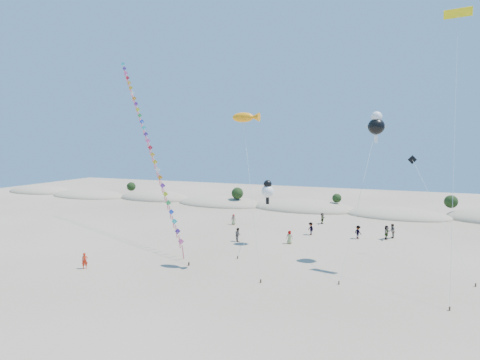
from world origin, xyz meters
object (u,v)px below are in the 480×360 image
parafoil_kite (458,18)px  fish_kite (246,118)px  kite_train (146,136)px  flyer_foreground (85,261)px

parafoil_kite → fish_kite: bearing=-162.8°
kite_train → parafoil_kite: (35.33, -2.94, 10.31)m
kite_train → parafoil_kite: kite_train is taller
fish_kite → flyer_foreground: 20.75m
parafoil_kite → flyer_foreground: bearing=-159.5°
parafoil_kite → flyer_foreground: parafoil_kite is taller
flyer_foreground → kite_train: bearing=51.8°
fish_kite → kite_train: bearing=153.5°
fish_kite → parafoil_kite: (18.15, 5.63, 8.78)m
fish_kite → flyer_foreground: size_ratio=9.72×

